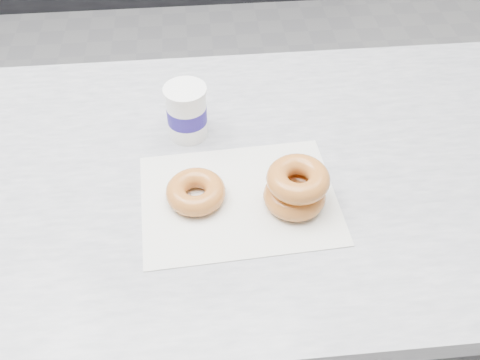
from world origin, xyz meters
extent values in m
plane|color=gray|center=(0.00, 0.00, 0.00)|extent=(5.00, 5.00, 0.00)
cube|color=#333335|center=(0.00, -0.60, 0.43)|extent=(3.00, 0.70, 0.86)
cube|color=#BCBCC1|center=(0.00, -0.60, 0.88)|extent=(3.06, 0.76, 0.04)
cube|color=silver|center=(0.24, -0.68, 0.90)|extent=(0.35, 0.28, 0.00)
torus|color=#CD8838|center=(0.16, -0.67, 0.92)|extent=(0.12, 0.12, 0.04)
torus|color=#CD8838|center=(0.33, -0.70, 0.92)|extent=(0.11, 0.11, 0.04)
torus|color=#CD8838|center=(0.34, -0.69, 0.96)|extent=(0.15, 0.15, 0.04)
cylinder|color=white|center=(0.16, -0.49, 0.95)|extent=(0.08, 0.08, 0.11)
cylinder|color=white|center=(0.16, -0.49, 1.01)|extent=(0.08, 0.08, 0.01)
cylinder|color=navy|center=(0.16, -0.49, 0.95)|extent=(0.09, 0.09, 0.03)
camera|label=1|loc=(0.18, -1.30, 1.60)|focal=40.00mm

